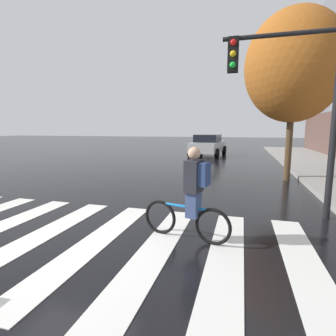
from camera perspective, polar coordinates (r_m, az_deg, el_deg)
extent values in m
plane|color=black|center=(5.53, -23.45, -13.47)|extent=(120.00, 120.00, 0.00)
cube|color=silver|center=(5.69, -25.56, -12.92)|extent=(0.55, 4.15, 0.01)
cube|color=silver|center=(5.05, -15.46, -15.11)|extent=(0.55, 4.15, 0.01)
cube|color=silver|center=(4.61, -2.70, -17.18)|extent=(0.55, 4.15, 0.01)
cube|color=silver|center=(4.42, 12.19, -18.55)|extent=(0.55, 4.15, 0.01)
cube|color=silver|center=(4.52, 27.53, -18.74)|extent=(0.55, 4.15, 0.01)
cube|color=#B7B7BC|center=(19.99, 8.58, 4.57)|extent=(2.27, 4.71, 0.69)
cube|color=black|center=(19.81, 8.53, 6.33)|extent=(1.84, 2.33, 0.54)
cylinder|color=black|center=(21.65, 6.96, 3.98)|extent=(0.30, 0.69, 0.67)
cylinder|color=black|center=(21.26, 11.94, 3.78)|extent=(0.30, 0.69, 0.67)
cylinder|color=black|center=(18.85, 4.75, 3.35)|extent=(0.30, 0.69, 0.67)
cylinder|color=black|center=(18.40, 10.45, 3.12)|extent=(0.30, 0.69, 0.67)
torus|color=black|center=(4.74, 9.61, -12.29)|extent=(0.66, 0.21, 0.66)
torus|color=black|center=(5.15, -1.68, -10.46)|extent=(0.66, 0.21, 0.66)
cylinder|color=#1972BF|center=(4.84, 3.74, -8.27)|extent=(0.88, 0.25, 0.05)
cylinder|color=#1972BF|center=(4.76, 5.49, -7.70)|extent=(0.04, 0.04, 0.45)
cube|color=#384772|center=(4.74, 5.50, -7.12)|extent=(0.26, 0.32, 0.56)
cube|color=#26262D|center=(4.64, 5.58, -1.76)|extent=(0.31, 0.40, 0.56)
sphere|color=tan|center=(4.59, 5.65, 3.16)|extent=(0.22, 0.22, 0.22)
cube|color=navy|center=(4.57, 7.67, -1.33)|extent=(0.22, 0.31, 0.40)
cylinder|color=black|center=(6.76, 32.10, 8.02)|extent=(0.14, 0.14, 4.20)
cylinder|color=black|center=(6.83, 22.81, 24.85)|extent=(2.40, 0.10, 0.10)
cube|color=black|center=(6.71, 13.80, 22.46)|extent=(0.24, 0.20, 0.76)
sphere|color=red|center=(6.66, 13.84, 24.69)|extent=(0.14, 0.14, 0.14)
sphere|color=gold|center=(6.60, 13.76, 22.70)|extent=(0.14, 0.14, 0.14)
sphere|color=green|center=(6.54, 13.68, 20.66)|extent=(0.14, 0.14, 0.14)
cylinder|color=#4C3823|center=(11.23, 24.47, 4.75)|extent=(0.24, 0.24, 2.85)
ellipsoid|color=#A5591E|center=(11.44, 25.39, 19.08)|extent=(3.54, 3.54, 4.07)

